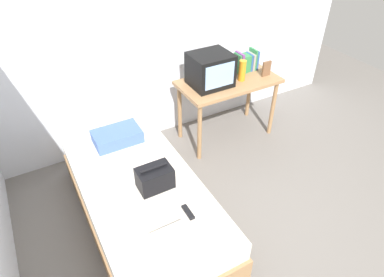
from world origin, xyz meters
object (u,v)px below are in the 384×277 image
water_bottle (242,71)px  tv (210,70)px  book_row (246,62)px  remote_silver (119,173)px  handbag (155,178)px  folded_towel (172,241)px  pillow (117,136)px  bed (143,202)px  desk (228,88)px  picture_frame (266,69)px  remote_dark (188,212)px  magazine (137,220)px

water_bottle → tv: bearing=167.0°
book_row → remote_silver: (-1.86, -0.65, -0.42)m
handbag → folded_towel: size_ratio=1.07×
tv → handbag: tv is taller
tv → pillow: bearing=-175.9°
water_bottle → pillow: 1.56m
bed → desk: 1.67m
desk → tv: size_ratio=2.64×
remote_silver → picture_frame: bearing=11.9°
water_bottle → folded_towel: water_bottle is taller
bed → water_bottle: bearing=24.2°
picture_frame → folded_towel: 2.34m
desk → book_row: (0.32, 0.12, 0.21)m
desk → picture_frame: picture_frame is taller
bed → remote_silver: 0.35m
remote_dark → folded_towel: (-0.24, -0.20, 0.03)m
picture_frame → handbag: bearing=-157.5°
book_row → bed: bearing=-153.1°
bed → book_row: 2.06m
remote_dark → folded_towel: bearing=-140.1°
bed → remote_dark: (0.21, -0.48, 0.24)m
bed → remote_dark: remote_dark is taller
desk → magazine: 1.96m
handbag → folded_towel: handbag is taller
water_bottle → magazine: water_bottle is taller
handbag → desk: bearing=32.6°
water_bottle → remote_dark: water_bottle is taller
tv → water_bottle: 0.38m
handbag → remote_dark: 0.43m
water_bottle → folded_towel: size_ratio=0.85×
picture_frame → remote_dark: size_ratio=1.14×
desk → pillow: bearing=-177.4°
magazine → handbag: bearing=44.6°
desk → water_bottle: size_ratio=4.85×
tv → remote_silver: 1.49m
tv → water_bottle: size_ratio=1.84×
water_bottle → book_row: (0.19, 0.19, -0.01)m
handbag → bed: bearing=143.4°
tv → remote_dark: tv is taller
picture_frame → remote_dark: (-1.65, -1.13, -0.40)m
book_row → remote_silver: size_ratio=1.90×
magazine → remote_dark: remote_dark is taller
tv → bed: bearing=-146.4°
pillow → handbag: (0.08, -0.78, 0.04)m
water_bottle → magazine: (-1.72, -1.05, -0.44)m
bed → remote_dark: 0.58m
pillow → magazine: bearing=-100.9°
pillow → folded_towel: 1.38m
bed → folded_towel: size_ratio=7.14×
tv → folded_towel: bearing=-129.4°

